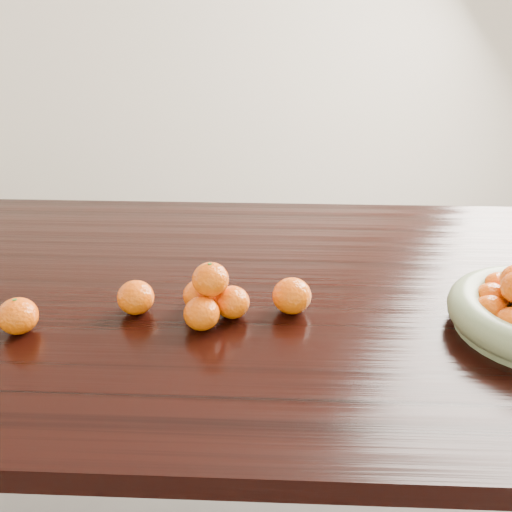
{
  "coord_description": "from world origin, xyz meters",
  "views": [
    {
      "loc": [
        0.02,
        -1.02,
        1.3
      ],
      "look_at": [
        -0.02,
        -0.02,
        0.83
      ],
      "focal_mm": 40.0,
      "sensor_mm": 36.0,
      "label": 1
    }
  ],
  "objects": [
    {
      "name": "loose_orange_2",
      "position": [
        0.05,
        -0.09,
        0.78
      ],
      "size": [
        0.07,
        0.07,
        0.07
      ],
      "primitive_type": "ellipsoid",
      "color": "#DF5D06",
      "rests_on": "dining_table"
    },
    {
      "name": "loose_orange_0",
      "position": [
        -0.44,
        -0.18,
        0.78
      ],
      "size": [
        0.07,
        0.07,
        0.06
      ],
      "primitive_type": "ellipsoid",
      "color": "#DF5D06",
      "rests_on": "dining_table"
    },
    {
      "name": "loose_orange_1",
      "position": [
        -0.24,
        -0.11,
        0.78
      ],
      "size": [
        0.07,
        0.07,
        0.06
      ],
      "primitive_type": "ellipsoid",
      "color": "#DF5D06",
      "rests_on": "dining_table"
    },
    {
      "name": "orange_pyramid",
      "position": [
        -0.1,
        -0.12,
        0.79
      ],
      "size": [
        0.13,
        0.13,
        0.11
      ],
      "rotation": [
        0.0,
        0.0,
        -0.35
      ],
      "color": "#DF5D06",
      "rests_on": "dining_table"
    },
    {
      "name": "dining_table",
      "position": [
        0.0,
        0.0,
        0.66
      ],
      "size": [
        2.0,
        1.0,
        0.75
      ],
      "color": "black",
      "rests_on": "ground"
    }
  ]
}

